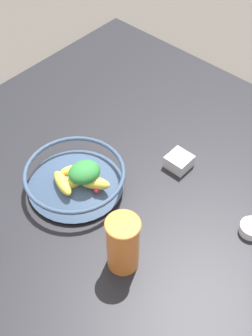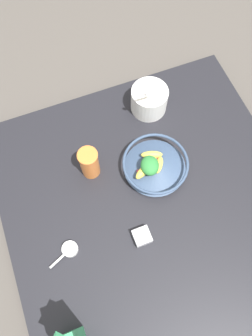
{
  "view_description": "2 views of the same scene",
  "coord_description": "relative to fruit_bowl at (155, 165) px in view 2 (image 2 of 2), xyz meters",
  "views": [
    {
      "loc": [
        0.55,
        0.49,
        0.88
      ],
      "look_at": [
        0.05,
        0.05,
        0.13
      ],
      "focal_mm": 50.0,
      "sensor_mm": 36.0,
      "label": 1
    },
    {
      "loc": [
        -0.28,
        0.2,
        1.13
      ],
      "look_at": [
        0.12,
        0.05,
        0.12
      ],
      "focal_mm": 35.0,
      "sensor_mm": 36.0,
      "label": 2
    }
  ],
  "objects": [
    {
      "name": "ground_plane",
      "position": [
        -0.11,
        0.06,
        -0.07
      ],
      "size": [
        6.0,
        6.0,
        0.0
      ],
      "primitive_type": "plane",
      "color": "#4C4742"
    },
    {
      "name": "countertop",
      "position": [
        -0.11,
        0.06,
        -0.05
      ],
      "size": [
        1.0,
        1.0,
        0.04
      ],
      "color": "black",
      "rests_on": "ground_plane"
    },
    {
      "name": "fruit_bowl",
      "position": [
        0.0,
        0.0,
        0.0
      ],
      "size": [
        0.23,
        0.23,
        0.09
      ],
      "color": "#384C6B",
      "rests_on": "countertop"
    },
    {
      "name": "yogurt_tub",
      "position": [
        0.25,
        -0.08,
        0.02
      ],
      "size": [
        0.14,
        0.14,
        0.21
      ],
      "color": "white",
      "rests_on": "countertop"
    },
    {
      "name": "drinking_cup",
      "position": [
        0.07,
        0.21,
        0.04
      ],
      "size": [
        0.07,
        0.07,
        0.14
      ],
      "color": "orange",
      "rests_on": "countertop"
    },
    {
      "name": "spice_jar",
      "position": [
        -0.21,
        0.13,
        -0.02
      ],
      "size": [
        0.05,
        0.05,
        0.03
      ],
      "color": "silver",
      "rests_on": "countertop"
    },
    {
      "name": "measuring_scoop",
      "position": [
        -0.17,
        0.37,
        -0.02
      ],
      "size": [
        0.06,
        0.1,
        0.02
      ],
      "color": "white",
      "rests_on": "countertop"
    }
  ]
}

